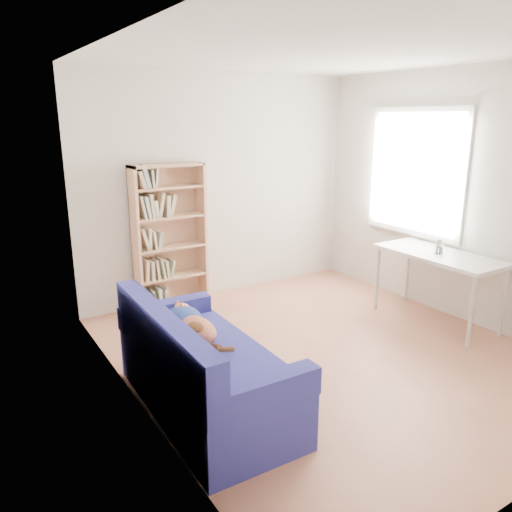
{
  "coord_description": "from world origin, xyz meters",
  "views": [
    {
      "loc": [
        -2.78,
        -3.21,
        2.1
      ],
      "look_at": [
        -0.41,
        0.57,
        0.85
      ],
      "focal_mm": 35.0,
      "sensor_mm": 36.0,
      "label": 1
    }
  ],
  "objects": [
    {
      "name": "room_shell",
      "position": [
        0.1,
        0.03,
        1.64
      ],
      "size": [
        3.54,
        4.04,
        2.62
      ],
      "color": "silver",
      "rests_on": "ground"
    },
    {
      "name": "desk",
      "position": [
        1.43,
        -0.04,
        0.68
      ],
      "size": [
        0.59,
        1.29,
        0.75
      ],
      "color": "white",
      "rests_on": "ground"
    },
    {
      "name": "sofa",
      "position": [
        -1.38,
        -0.21,
        0.31
      ],
      "size": [
        0.82,
        1.67,
        0.82
      ],
      "rotation": [
        0.0,
        0.0,
        -0.02
      ],
      "color": "navy",
      "rests_on": "ground"
    },
    {
      "name": "bookshelf",
      "position": [
        -0.73,
        1.86,
        0.75
      ],
      "size": [
        0.81,
        0.25,
        1.62
      ],
      "color": "tan",
      "rests_on": "ground"
    },
    {
      "name": "pen_cup",
      "position": [
        1.43,
        -0.03,
        0.81
      ],
      "size": [
        0.08,
        0.08,
        0.15
      ],
      "color": "white",
      "rests_on": "desk"
    },
    {
      "name": "ground",
      "position": [
        0.0,
        0.0,
        0.0
      ],
      "size": [
        4.0,
        4.0,
        0.0
      ],
      "primitive_type": "plane",
      "color": "#A5634A",
      "rests_on": "ground"
    }
  ]
}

